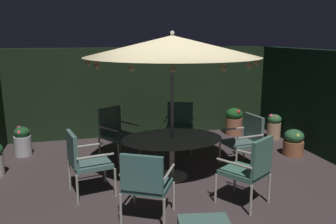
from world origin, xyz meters
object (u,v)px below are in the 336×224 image
patio_chair_southeast (84,159)px  patio_umbrella (172,46)px  patio_dining_table (172,144)px  patio_chair_east (116,130)px  potted_plant_back_right (23,141)px  patio_chair_northeast (179,123)px  potted_plant_right_far (274,126)px  potted_plant_back_center (183,123)px  potted_plant_back_left (234,121)px  patio_chair_south (146,181)px  patio_chair_southwest (250,167)px  potted_plant_left_near (294,142)px  patio_chair_north (246,138)px

patio_chair_southeast → patio_umbrella: bearing=12.4°
patio_dining_table → patio_chair_east: (-0.84, 1.27, -0.03)m
patio_chair_east → potted_plant_back_right: (-1.86, 0.59, -0.27)m
patio_chair_northeast → potted_plant_right_far: patio_chair_northeast is taller
patio_umbrella → potted_plant_back_center: patio_umbrella is taller
potted_plant_back_left → potted_plant_back_right: bearing=-175.2°
patio_chair_south → patio_chair_southwest: patio_chair_southwest is taller
patio_chair_south → potted_plant_back_center: patio_chair_south is taller
patio_chair_northeast → potted_plant_left_near: patio_chair_northeast is taller
patio_umbrella → potted_plant_left_near: size_ratio=5.31×
patio_dining_table → patio_chair_southeast: bearing=-167.6°
patio_chair_north → potted_plant_back_right: 4.52m
patio_dining_table → potted_plant_back_center: 2.51m
patio_chair_north → patio_chair_northeast: size_ratio=0.95×
potted_plant_right_far → potted_plant_back_right: potted_plant_back_right is taller
patio_dining_table → potted_plant_back_right: bearing=145.5°
patio_chair_east → patio_umbrella: bearing=-56.5°
patio_chair_north → patio_chair_northeast: (-0.96, 1.20, 0.05)m
patio_chair_northeast → patio_chair_south: 3.02m
potted_plant_back_left → potted_plant_back_center: potted_plant_back_left is taller
patio_chair_southwest → potted_plant_right_far: 3.67m
patio_chair_southeast → potted_plant_back_right: patio_chair_southeast is taller
patio_chair_southwest → potted_plant_back_left: patio_chair_southwest is taller
potted_plant_left_near → patio_chair_southwest: bearing=-136.8°
patio_chair_southwest → potted_plant_back_center: size_ratio=1.57×
patio_chair_southeast → potted_plant_left_near: size_ratio=1.86×
patio_chair_east → potted_plant_back_right: 1.97m
patio_umbrella → potted_plant_right_far: bearing=29.5°
patio_chair_north → potted_plant_back_center: (-0.61, 2.11, -0.20)m
patio_dining_table → potted_plant_back_right: size_ratio=2.84×
patio_chair_north → patio_chair_east: 2.57m
patio_chair_north → potted_plant_back_center: size_ratio=1.47×
patio_chair_northeast → potted_plant_back_right: patio_chair_northeast is taller
patio_umbrella → patio_chair_northeast: patio_umbrella is taller
patio_chair_east → potted_plant_back_center: (1.73, 1.06, -0.22)m
potted_plant_back_center → patio_chair_south: bearing=-113.6°
patio_umbrella → patio_chair_north: size_ratio=2.97×
patio_chair_southwest → potted_plant_back_left: size_ratio=1.56×
potted_plant_back_right → potted_plant_back_center: (3.59, 0.47, 0.05)m
patio_chair_north → potted_plant_back_right: bearing=158.6°
patio_chair_southwest → patio_chair_northeast: bearing=96.2°
potted_plant_left_near → potted_plant_right_far: potted_plant_right_far is taller
patio_chair_southwest → patio_chair_southeast: bearing=157.6°
patio_chair_northeast → potted_plant_left_near: size_ratio=1.88×
patio_chair_south → potted_plant_left_near: 3.93m
patio_chair_northeast → patio_chair_east: 1.39m
patio_chair_southeast → potted_plant_back_center: 3.57m
potted_plant_back_left → patio_chair_north: bearing=-108.9°
potted_plant_back_center → potted_plant_left_near: bearing=-44.2°
patio_chair_southeast → potted_plant_left_near: 4.32m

